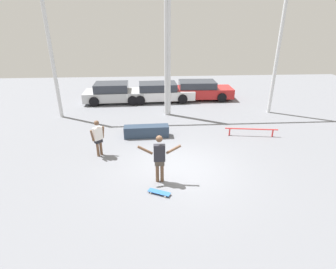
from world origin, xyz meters
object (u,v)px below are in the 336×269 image
Objects in this scene: skateboarder at (159,156)px; grind_rail at (251,130)px; parked_car_silver at (114,93)px; parked_car_white at (160,92)px; bystander at (98,137)px; skateboard at (159,192)px; parked_car_red at (199,90)px; grind_box at (146,131)px.

grind_rail is at bearing 39.09° from skateboarder.
parked_car_white is (3.13, 0.08, -0.02)m from parked_car_silver.
skateboarder reaches higher than parked_car_white.
skateboard is at bearing 86.52° from bystander.
parked_car_silver reaches higher than grind_rail.
bystander is at bearing -167.34° from grind_rail.
grind_rail is (4.59, 4.36, 0.24)m from skateboard.
skateboard is at bearing -77.61° from parked_car_silver.
parked_car_silver is 7.84m from bystander.
parked_car_red is 9.92m from bystander.
parked_car_silver is 2.63× the size of bystander.
parked_car_silver is at bearing 179.03° from parked_car_white.
grind_rail is at bearing -59.16° from parked_car_white.
skateboarder reaches higher than grind_box.
parked_car_white is 1.01× the size of parked_car_red.
parked_car_white reaches higher than grind_box.
grind_box is at bearing -100.46° from parked_car_white.
bystander is (0.37, -7.83, 0.22)m from parked_car_silver.
parked_car_silver is 3.14m from parked_car_white.
parked_car_white is 8.39m from bystander.
bystander reaches higher than parked_car_silver.
grind_box is at bearing -71.31° from parked_car_silver.
parked_car_white is 3.02× the size of bystander.
parked_car_red is (3.20, 11.02, 0.56)m from skateboard.
parked_car_red is at bearing 101.79° from grind_rail.
parked_car_red is at bearing 73.44° from skateboarder.
skateboard is at bearing -94.67° from parked_car_white.
skateboarder is 0.37× the size of parked_car_white.
parked_car_red is at bearing -167.53° from bystander.
parked_car_white is at bearing -152.78° from bystander.
bystander is (-2.77, -7.91, 0.23)m from parked_car_white.
skateboarder is at bearing -82.72° from grind_box.
skateboarder is 3.96m from grind_box.
skateboarder is at bearing -105.67° from parked_car_red.
grind_box is 5.04m from grind_rail.
parked_car_red reaches higher than skateboard.
grind_box is 0.53× the size of parked_car_silver.
grind_rail is 0.54× the size of parked_car_red.
skateboarder is 5.85m from grind_rail.
skateboarder is at bearing 112.32° from skateboard.
grind_rail is 9.64m from parked_car_silver.
parked_car_silver is 0.88× the size of parked_car_red.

